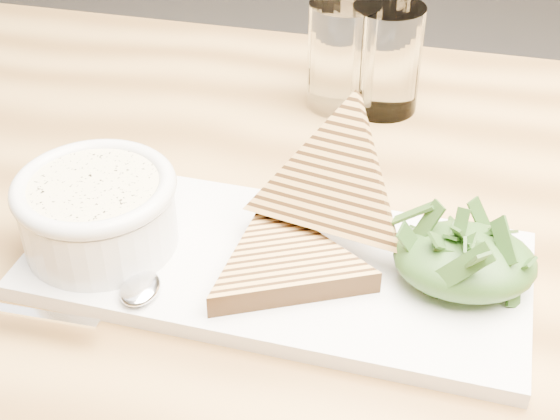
# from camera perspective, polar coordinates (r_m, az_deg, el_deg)

# --- Properties ---
(table_top) EXTENTS (1.38, 1.00, 0.04)m
(table_top) POSITION_cam_1_polar(r_m,az_deg,el_deg) (0.71, -3.21, -2.88)
(table_top) COLOR #B48746
(table_top) RESTS_ON ground
(platter) EXTENTS (0.43, 0.24, 0.01)m
(platter) POSITION_cam_1_polar(r_m,az_deg,el_deg) (0.65, -0.25, -4.07)
(platter) COLOR white
(platter) RESTS_ON table_top
(soup_bowl) EXTENTS (0.13, 0.13, 0.05)m
(soup_bowl) POSITION_cam_1_polar(r_m,az_deg,el_deg) (0.66, -13.08, -0.60)
(soup_bowl) COLOR white
(soup_bowl) RESTS_ON platter
(soup) EXTENTS (0.11, 0.11, 0.01)m
(soup) POSITION_cam_1_polar(r_m,az_deg,el_deg) (0.65, -13.45, 1.54)
(soup) COLOR #F8E9B0
(soup) RESTS_ON soup_bowl
(bowl_rim) EXTENTS (0.13, 0.13, 0.01)m
(bowl_rim) POSITION_cam_1_polar(r_m,az_deg,el_deg) (0.65, -13.47, 1.68)
(bowl_rim) COLOR white
(bowl_rim) RESTS_ON soup_bowl
(sandwich_flat) EXTENTS (0.20, 0.20, 0.02)m
(sandwich_flat) POSITION_cam_1_polar(r_m,az_deg,el_deg) (0.63, 0.33, -3.88)
(sandwich_flat) COLOR #D9A253
(sandwich_flat) RESTS_ON platter
(sandwich_lean) EXTENTS (0.20, 0.21, 0.18)m
(sandwich_lean) POSITION_cam_1_polar(r_m,az_deg,el_deg) (0.64, 3.91, 1.84)
(sandwich_lean) COLOR #D9A253
(sandwich_lean) RESTS_ON sandwich_flat
(salad_base) EXTENTS (0.11, 0.09, 0.04)m
(salad_base) POSITION_cam_1_polar(r_m,az_deg,el_deg) (0.63, 13.36, -3.64)
(salad_base) COLOR #183813
(salad_base) RESTS_ON platter
(arugula_pile) EXTENTS (0.11, 0.10, 0.05)m
(arugula_pile) POSITION_cam_1_polar(r_m,az_deg,el_deg) (0.62, 13.43, -3.25)
(arugula_pile) COLOR #3E6224
(arugula_pile) RESTS_ON platter
(spoon_bowl) EXTENTS (0.03, 0.04, 0.01)m
(spoon_bowl) POSITION_cam_1_polar(r_m,az_deg,el_deg) (0.62, -10.18, -5.67)
(spoon_bowl) COLOR silver
(spoon_bowl) RESTS_ON platter
(spoon_handle) EXTENTS (0.10, 0.02, 0.00)m
(spoon_handle) POSITION_cam_1_polar(r_m,az_deg,el_deg) (0.62, -17.53, -7.25)
(spoon_handle) COLOR silver
(spoon_handle) RESTS_ON platter
(glass_near) EXTENTS (0.08, 0.08, 0.12)m
(glass_near) POSITION_cam_1_polar(r_m,az_deg,el_deg) (0.87, 4.65, 11.20)
(glass_near) COLOR white
(glass_near) RESTS_ON table_top
(glass_far) EXTENTS (0.08, 0.08, 0.12)m
(glass_far) POSITION_cam_1_polar(r_m,az_deg,el_deg) (0.87, 7.72, 10.92)
(glass_far) COLOR white
(glass_far) RESTS_ON table_top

